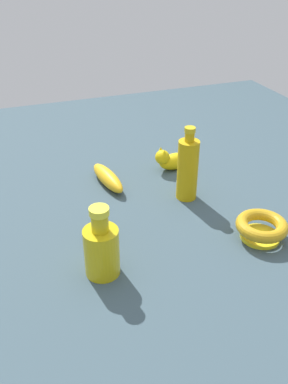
{
  "coord_description": "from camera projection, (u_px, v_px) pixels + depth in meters",
  "views": [
    {
      "loc": [
        -0.94,
        0.35,
        0.66
      ],
      "look_at": [
        0.0,
        0.0,
        0.05
      ],
      "focal_mm": 38.92,
      "sensor_mm": 36.0,
      "label": 1
    }
  ],
  "objects": [
    {
      "name": "ground",
      "position": [
        144.0,
        207.0,
        1.2
      ],
      "size": [
        2.0,
        2.0,
        0.0
      ],
      "primitive_type": "plane",
      "color": "#384C56"
    },
    {
      "name": "bottle_tall",
      "position": [
        188.0,
        169.0,
        1.2
      ],
      "size": [
        0.06,
        0.06,
        0.22
      ],
      "color": "#C49C0D",
      "rests_on": "ground"
    },
    {
      "name": "banana",
      "position": [
        108.0,
        178.0,
        1.3
      ],
      "size": [
        0.2,
        0.08,
        0.05
      ],
      "primitive_type": "ellipsoid",
      "rotation": [
        0.0,
        0.0,
        0.16
      ],
      "color": "gold",
      "rests_on": "ground"
    },
    {
      "name": "bowl",
      "position": [
        262.0,
        227.0,
        1.06
      ],
      "size": [
        0.13,
        0.13,
        0.05
      ],
      "color": "yellow",
      "rests_on": "ground"
    },
    {
      "name": "nail_polish_jar",
      "position": [
        101.0,
        231.0,
        1.06
      ],
      "size": [
        0.05,
        0.05,
        0.04
      ],
      "color": "black",
      "rests_on": "ground"
    },
    {
      "name": "cat_figurine",
      "position": [
        172.0,
        160.0,
        1.38
      ],
      "size": [
        0.06,
        0.15,
        0.08
      ],
      "color": "gold",
      "rests_on": "ground"
    },
    {
      "name": "bottle_short",
      "position": [
        102.0,
        248.0,
        0.93
      ],
      "size": [
        0.08,
        0.08,
        0.18
      ],
      "color": "gold",
      "rests_on": "ground"
    }
  ]
}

